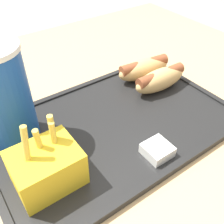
% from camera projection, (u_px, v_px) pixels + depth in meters
% --- Properties ---
extents(food_tray, '(0.47, 0.30, 0.01)m').
position_uv_depth(food_tray, '(112.00, 126.00, 0.51)').
color(food_tray, black).
rests_on(food_tray, dining_table).
extents(soda_cup, '(0.09, 0.09, 0.21)m').
position_uv_depth(soda_cup, '(3.00, 97.00, 0.43)').
color(soda_cup, '#194CA5').
rests_on(soda_cup, food_tray).
extents(hot_dog_far, '(0.14, 0.06, 0.05)m').
position_uv_depth(hot_dog_far, '(144.00, 68.00, 0.62)').
color(hot_dog_far, tan).
rests_on(hot_dog_far, food_tray).
extents(hot_dog_near, '(0.13, 0.05, 0.05)m').
position_uv_depth(hot_dog_near, '(160.00, 79.00, 0.58)').
color(hot_dog_near, tan).
rests_on(hot_dog_near, food_tray).
extents(fries_carton, '(0.10, 0.08, 0.12)m').
position_uv_depth(fries_carton, '(46.00, 167.00, 0.39)').
color(fries_carton, gold).
rests_on(fries_carton, food_tray).
extents(sauce_cup_mayo, '(0.04, 0.04, 0.02)m').
position_uv_depth(sauce_cup_mayo, '(157.00, 150.00, 0.44)').
color(sauce_cup_mayo, silver).
rests_on(sauce_cup_mayo, food_tray).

